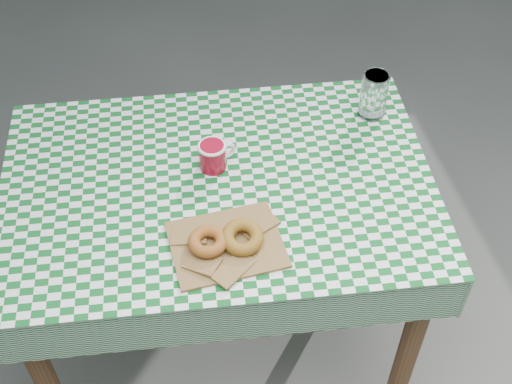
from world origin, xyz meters
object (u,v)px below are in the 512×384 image
coffee_mug (212,156)px  drinking_glass (374,95)px  table (223,270)px  paper_bag (227,244)px

coffee_mug → drinking_glass: bearing=-3.6°
table → coffee_mug: (-0.00, 0.06, 0.42)m
table → paper_bag: 0.44m
table → coffee_mug: 0.43m
coffee_mug → table: bearing=-106.1°
paper_bag → drinking_glass: drinking_glass is taller
table → coffee_mug: bearing=96.5°
drinking_glass → paper_bag: bearing=-141.8°
table → drinking_glass: (0.48, 0.18, 0.45)m
coffee_mug → paper_bag: bearing=-110.2°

